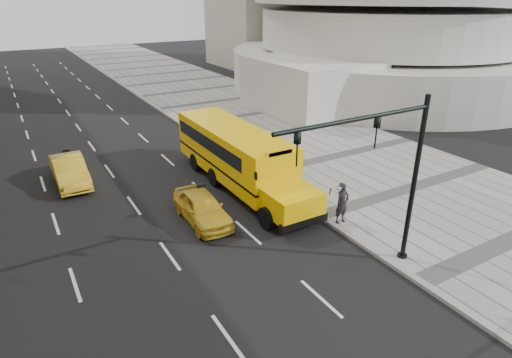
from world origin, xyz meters
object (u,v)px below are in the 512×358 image
school_bus (236,152)px  traffic_signal (388,168)px  taxi_near (202,207)px  pedestrian (342,203)px  taxi_far (70,171)px

school_bus → traffic_signal: (0.69, -9.57, 2.33)m
taxi_near → traffic_signal: bearing=-58.4°
pedestrian → traffic_signal: traffic_signal is taller
school_bus → taxi_far: (-7.64, 4.48, -1.03)m
taxi_near → taxi_far: size_ratio=0.90×
taxi_far → traffic_signal: traffic_signal is taller
taxi_near → traffic_signal: (3.94, -6.68, 3.41)m
school_bus → pedestrian: 6.61m
school_bus → taxi_near: bearing=-138.4°
taxi_far → pedestrian: bearing=-48.5°
school_bus → taxi_near: (-3.25, -2.89, -1.09)m
taxi_far → traffic_signal: bearing=-59.1°
taxi_far → traffic_signal: size_ratio=0.69×
school_bus → traffic_signal: 9.87m
school_bus → pedestrian: size_ratio=6.19×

